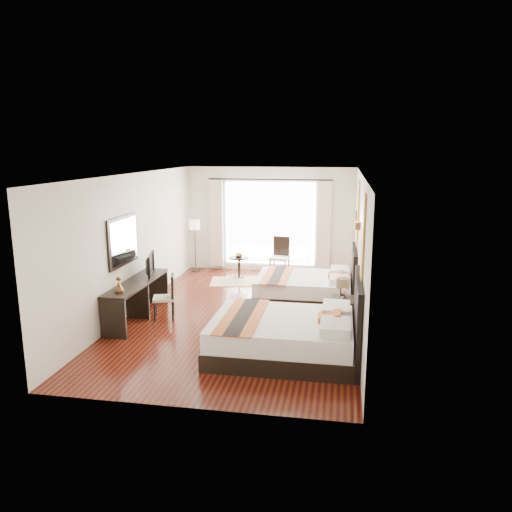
% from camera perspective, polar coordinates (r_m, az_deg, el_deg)
% --- Properties ---
extents(floor, '(4.50, 7.50, 0.01)m').
position_cam_1_polar(floor, '(10.14, -1.51, -6.72)').
color(floor, '#350909').
rests_on(floor, ground).
extents(ceiling, '(4.50, 7.50, 0.02)m').
position_cam_1_polar(ceiling, '(9.60, -1.61, 9.26)').
color(ceiling, white).
rests_on(ceiling, wall_headboard).
extents(wall_headboard, '(0.01, 7.50, 2.80)m').
position_cam_1_polar(wall_headboard, '(9.60, 11.70, 0.63)').
color(wall_headboard, silver).
rests_on(wall_headboard, floor).
extents(wall_desk, '(0.01, 7.50, 2.80)m').
position_cam_1_polar(wall_desk, '(10.45, -13.73, 1.47)').
color(wall_desk, silver).
rests_on(wall_desk, floor).
extents(wall_window, '(4.50, 0.01, 2.80)m').
position_cam_1_polar(wall_window, '(13.42, 1.60, 4.16)').
color(wall_window, silver).
rests_on(wall_window, floor).
extents(wall_entry, '(4.50, 0.01, 2.80)m').
position_cam_1_polar(wall_entry, '(6.26, -8.36, -5.49)').
color(wall_entry, silver).
rests_on(wall_entry, floor).
extents(window_glass, '(2.40, 0.02, 2.20)m').
position_cam_1_polar(window_glass, '(13.42, 1.59, 3.72)').
color(window_glass, white).
rests_on(window_glass, wall_window).
extents(sheer_curtain, '(2.30, 0.02, 2.10)m').
position_cam_1_polar(sheer_curtain, '(13.36, 1.55, 3.69)').
color(sheer_curtain, white).
rests_on(sheer_curtain, wall_window).
extents(drape_left, '(0.35, 0.14, 2.35)m').
position_cam_1_polar(drape_left, '(13.61, -4.54, 3.72)').
color(drape_left, '#C3AF97').
rests_on(drape_left, floor).
extents(drape_right, '(0.35, 0.14, 2.35)m').
position_cam_1_polar(drape_right, '(13.19, 7.78, 3.38)').
color(drape_right, '#C3AF97').
rests_on(drape_right, floor).
extents(art_panel_near, '(0.03, 0.50, 1.35)m').
position_cam_1_polar(art_panel_near, '(7.68, 12.15, 1.90)').
color(art_panel_near, '#8D4314').
rests_on(art_panel_near, wall_headboard).
extents(art_panel_far, '(0.03, 0.50, 1.35)m').
position_cam_1_polar(art_panel_far, '(10.61, 11.58, 4.74)').
color(art_panel_far, '#8D4314').
rests_on(art_panel_far, wall_headboard).
extents(wall_sconce, '(0.10, 0.14, 0.14)m').
position_cam_1_polar(wall_sconce, '(9.17, 11.55, 3.40)').
color(wall_sconce, '#4E331B').
rests_on(wall_sconce, wall_headboard).
extents(mirror_frame, '(0.04, 1.25, 0.95)m').
position_cam_1_polar(mirror_frame, '(9.89, -14.97, 1.69)').
color(mirror_frame, black).
rests_on(mirror_frame, wall_desk).
extents(mirror_glass, '(0.01, 1.12, 0.82)m').
position_cam_1_polar(mirror_glass, '(9.88, -14.83, 1.69)').
color(mirror_glass, white).
rests_on(mirror_glass, mirror_frame).
extents(bed_near, '(2.37, 1.85, 1.34)m').
position_cam_1_polar(bed_near, '(8.15, 3.76, -8.99)').
color(bed_near, black).
rests_on(bed_near, floor).
extents(bed_far, '(2.15, 1.67, 1.21)m').
position_cam_1_polar(bed_far, '(10.96, 5.98, -3.58)').
color(bed_far, black).
rests_on(bed_far, floor).
extents(nightstand, '(0.46, 0.56, 0.54)m').
position_cam_1_polar(nightstand, '(9.55, 9.91, -6.37)').
color(nightstand, black).
rests_on(nightstand, floor).
extents(table_lamp, '(0.25, 0.25, 0.40)m').
position_cam_1_polar(table_lamp, '(9.55, 9.91, -3.24)').
color(table_lamp, black).
rests_on(table_lamp, nightstand).
extents(vase, '(0.17, 0.17, 0.14)m').
position_cam_1_polar(vase, '(9.27, 10.01, -5.02)').
color(vase, black).
rests_on(vase, nightstand).
extents(console_desk, '(0.50, 2.20, 0.76)m').
position_cam_1_polar(console_desk, '(10.07, -13.40, -4.91)').
color(console_desk, black).
rests_on(console_desk, floor).
extents(television, '(0.29, 0.76, 0.44)m').
position_cam_1_polar(television, '(10.38, -12.33, -0.93)').
color(television, black).
rests_on(television, console_desk).
extents(bronze_figurine, '(0.19, 0.19, 0.26)m').
position_cam_1_polar(bronze_figurine, '(9.27, -15.40, -3.26)').
color(bronze_figurine, '#4E331B').
rests_on(bronze_figurine, console_desk).
extents(desk_chair, '(0.51, 0.51, 0.88)m').
position_cam_1_polar(desk_chair, '(10.01, -10.35, -5.54)').
color(desk_chair, beige).
rests_on(desk_chair, floor).
extents(floor_lamp, '(0.28, 0.28, 1.40)m').
position_cam_1_polar(floor_lamp, '(13.48, -7.02, 3.15)').
color(floor_lamp, black).
rests_on(floor_lamp, floor).
extents(side_table, '(0.47, 0.47, 0.54)m').
position_cam_1_polar(side_table, '(12.90, -1.94, -1.29)').
color(side_table, black).
rests_on(side_table, floor).
extents(fruit_bowl, '(0.26, 0.26, 0.05)m').
position_cam_1_polar(fruit_bowl, '(12.83, -2.00, -0.01)').
color(fruit_bowl, '#412817').
rests_on(fruit_bowl, side_table).
extents(window_chair, '(0.52, 0.52, 1.01)m').
position_cam_1_polar(window_chair, '(13.12, 2.73, -0.89)').
color(window_chair, beige).
rests_on(window_chair, floor).
extents(jute_rug, '(1.51, 1.14, 0.01)m').
position_cam_1_polar(jute_rug, '(12.54, -2.00, -2.94)').
color(jute_rug, tan).
rests_on(jute_rug, floor).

